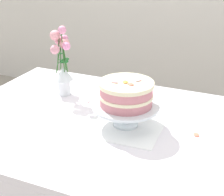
# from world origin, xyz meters

# --- Properties ---
(dining_table) EXTENTS (1.40, 1.00, 0.74)m
(dining_table) POSITION_xyz_m (0.00, -0.03, 0.65)
(dining_table) COLOR white
(dining_table) RESTS_ON ground
(linen_napkin) EXTENTS (0.33, 0.33, 0.00)m
(linen_napkin) POSITION_xyz_m (0.11, 0.00, 0.74)
(linen_napkin) COLOR white
(linen_napkin) RESTS_ON dining_table
(cake_stand) EXTENTS (0.29, 0.29, 0.10)m
(cake_stand) POSITION_xyz_m (0.11, 0.00, 0.82)
(cake_stand) COLOR silver
(cake_stand) RESTS_ON linen_napkin
(layer_cake) EXTENTS (0.23, 0.23, 0.11)m
(layer_cake) POSITION_xyz_m (0.11, 0.00, 0.89)
(layer_cake) COLOR #CC7A84
(layer_cake) RESTS_ON cake_stand
(flower_vase) EXTENTS (0.11, 0.11, 0.37)m
(flower_vase) POSITION_xyz_m (-0.32, 0.19, 0.91)
(flower_vase) COLOR silver
(flower_vase) RESTS_ON dining_table
(loose_petal_0) EXTENTS (0.04, 0.04, 0.00)m
(loose_petal_0) POSITION_xyz_m (0.41, 0.04, 0.74)
(loose_petal_0) COLOR #E56B51
(loose_petal_0) RESTS_ON dining_table
(loose_petal_1) EXTENTS (0.04, 0.04, 0.00)m
(loose_petal_1) POSITION_xyz_m (-0.16, 0.16, 0.74)
(loose_petal_1) COLOR pink
(loose_petal_1) RESTS_ON dining_table
(loose_petal_2) EXTENTS (0.05, 0.04, 0.00)m
(loose_petal_2) POSITION_xyz_m (0.04, 0.26, 0.74)
(loose_petal_2) COLOR pink
(loose_petal_2) RESTS_ON dining_table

